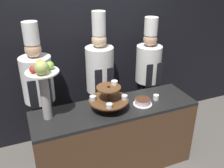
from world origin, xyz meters
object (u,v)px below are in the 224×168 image
(cup_white, at_px, (156,97))
(chef_center_right, at_px, (148,73))
(cake_round, at_px, (143,102))
(tiered_stand, at_px, (109,98))
(chef_left, at_px, (39,90))
(chef_center_left, at_px, (100,78))
(fruit_pedestal, at_px, (43,81))

(cup_white, bearing_deg, chef_center_right, 68.69)
(cup_white, bearing_deg, cake_round, -170.86)
(tiered_stand, height_order, chef_left, chef_left)
(cake_round, distance_m, chef_center_left, 0.72)
(cake_round, distance_m, chef_left, 1.27)
(cake_round, distance_m, chef_center_right, 0.79)
(tiered_stand, bearing_deg, cup_white, -2.07)
(cake_round, height_order, cup_white, cake_round)
(cake_round, bearing_deg, fruit_pedestal, 173.64)
(fruit_pedestal, relative_size, chef_center_left, 0.36)
(cake_round, relative_size, cup_white, 3.19)
(fruit_pedestal, relative_size, chef_left, 0.38)
(fruit_pedestal, height_order, cake_round, fruit_pedestal)
(tiered_stand, bearing_deg, chef_center_right, 35.44)
(tiered_stand, relative_size, cup_white, 6.42)
(cup_white, height_order, chef_center_left, chef_center_left)
(chef_center_left, bearing_deg, chef_left, 180.00)
(cake_round, bearing_deg, chef_center_right, 55.94)
(tiered_stand, relative_size, fruit_pedestal, 0.66)
(tiered_stand, xyz_separation_m, chef_center_left, (0.11, 0.60, -0.03))
(cup_white, xyz_separation_m, chef_center_right, (0.24, 0.62, 0.04))
(fruit_pedestal, height_order, chef_center_left, chef_center_left)
(chef_center_left, xyz_separation_m, chef_center_right, (0.73, 0.00, -0.04))
(fruit_pedestal, height_order, chef_center_right, chef_center_right)
(tiered_stand, bearing_deg, chef_center_left, 79.34)
(cup_white, relative_size, chef_center_right, 0.04)
(chef_left, bearing_deg, cake_round, -31.12)
(fruit_pedestal, bearing_deg, cake_round, -6.36)
(tiered_stand, relative_size, chef_left, 0.25)
(fruit_pedestal, bearing_deg, tiered_stand, -5.59)
(cup_white, bearing_deg, fruit_pedestal, 176.08)
(chef_left, distance_m, chef_center_right, 1.53)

